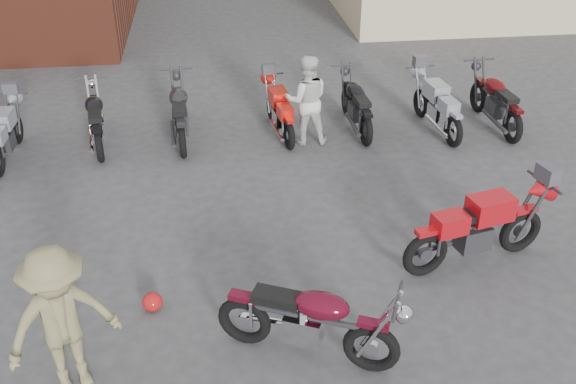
{
  "coord_description": "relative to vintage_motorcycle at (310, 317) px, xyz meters",
  "views": [
    {
      "loc": [
        -0.69,
        -6.21,
        5.61
      ],
      "look_at": [
        0.3,
        1.63,
        0.9
      ],
      "focal_mm": 40.0,
      "sensor_mm": 36.0,
      "label": 1
    }
  ],
  "objects": [
    {
      "name": "person_light",
      "position": [
        0.82,
        5.72,
        0.25
      ],
      "size": [
        0.89,
        0.71,
        1.75
      ],
      "primitive_type": "imported",
      "rotation": [
        0.0,
        0.0,
        3.08
      ],
      "color": "silver",
      "rests_on": "ground"
    },
    {
      "name": "row_bike_1",
      "position": [
        -4.78,
        5.73,
        -0.08
      ],
      "size": [
        0.63,
        1.85,
        1.07
      ],
      "primitive_type": null,
      "rotation": [
        0.0,
        0.0,
        1.56
      ],
      "color": "#979BA5",
      "rests_on": "ground"
    },
    {
      "name": "row_bike_4",
      "position": [
        0.34,
        6.14,
        -0.08
      ],
      "size": [
        0.86,
        1.92,
        1.08
      ],
      "primitive_type": null,
      "rotation": [
        0.0,
        0.0,
        1.71
      ],
      "color": "red",
      "rests_on": "ground"
    },
    {
      "name": "person_tan",
      "position": [
        -2.7,
        -0.11,
        0.32
      ],
      "size": [
        1.39,
        1.15,
        1.87
      ],
      "primitive_type": "imported",
      "rotation": [
        0.0,
        0.0,
        0.45
      ],
      "color": "olive",
      "rests_on": "ground"
    },
    {
      "name": "helmet",
      "position": [
        -1.9,
        1.08,
        -0.49
      ],
      "size": [
        0.33,
        0.33,
        0.25
      ],
      "primitive_type": "ellipsoid",
      "rotation": [
        0.0,
        0.0,
        0.27
      ],
      "color": "#B51315",
      "rests_on": "ground"
    },
    {
      "name": "row_bike_3",
      "position": [
        -1.61,
        6.17,
        0.0
      ],
      "size": [
        0.82,
        2.17,
        1.24
      ],
      "primitive_type": null,
      "rotation": [
        0.0,
        0.0,
        1.63
      ],
      "color": "black",
      "rests_on": "ground"
    },
    {
      "name": "sportbike",
      "position": [
        2.63,
        1.55,
        0.02
      ],
      "size": [
        2.3,
        1.22,
        1.27
      ],
      "primitive_type": null,
      "rotation": [
        0.0,
        0.0,
        0.24
      ],
      "color": "red",
      "rests_on": "ground"
    },
    {
      "name": "ground",
      "position": [
        -0.26,
        0.71,
        -0.62
      ],
      "size": [
        90.0,
        90.0,
        0.0
      ],
      "primitive_type": "plane",
      "color": "#3A3A3D"
    },
    {
      "name": "vintage_motorcycle",
      "position": [
        0.0,
        0.0,
        0.0
      ],
      "size": [
        2.23,
        1.52,
        1.24
      ],
      "primitive_type": null,
      "rotation": [
        0.0,
        0.0,
        -0.42
      ],
      "color": "#4F091A",
      "rests_on": "ground"
    },
    {
      "name": "row_bike_6",
      "position": [
        3.49,
        5.92,
        -0.04
      ],
      "size": [
        0.91,
        2.07,
        1.16
      ],
      "primitive_type": null,
      "rotation": [
        0.0,
        0.0,
        1.7
      ],
      "color": "#989CA6",
      "rests_on": "ground"
    },
    {
      "name": "row_bike_7",
      "position": [
        4.73,
        5.98,
        -0.0
      ],
      "size": [
        0.82,
        2.15,
        1.23
      ],
      "primitive_type": null,
      "rotation": [
        0.0,
        0.0,
        1.63
      ],
      "color": "#4D090B",
      "rests_on": "ground"
    },
    {
      "name": "row_bike_5",
      "position": [
        1.9,
        6.19,
        -0.03
      ],
      "size": [
        0.76,
        2.04,
        1.17
      ],
      "primitive_type": null,
      "rotation": [
        0.0,
        0.0,
        1.62
      ],
      "color": "black",
      "rests_on": "ground"
    },
    {
      "name": "row_bike_2",
      "position": [
        -3.2,
        6.12,
        -0.04
      ],
      "size": [
        0.98,
        2.09,
        1.16
      ],
      "primitive_type": null,
      "rotation": [
        0.0,
        0.0,
        1.73
      ],
      "color": "black",
      "rests_on": "ground"
    }
  ]
}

